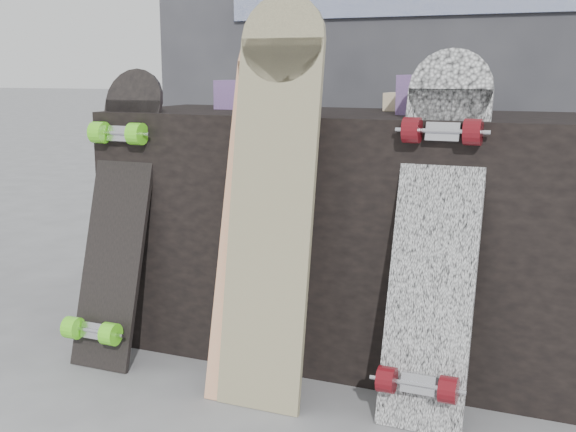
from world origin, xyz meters
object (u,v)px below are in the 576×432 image
at_px(longboard_geisha, 264,199).
at_px(longboard_cascadia, 436,231).
at_px(longboard_celtic, 273,189).
at_px(vendor_table, 352,234).
at_px(skateboard_dark, 117,212).

distance_m(longboard_geisha, longboard_cascadia, 0.49).
distance_m(longboard_geisha, longboard_celtic, 0.07).
bearing_deg(vendor_table, longboard_celtic, -102.59).
height_order(longboard_celtic, longboard_cascadia, longboard_celtic).
xyz_separation_m(longboard_geisha, longboard_cascadia, (0.49, 0.04, -0.06)).
xyz_separation_m(longboard_celtic, longboard_cascadia, (0.44, 0.07, -0.10)).
height_order(longboard_cascadia, skateboard_dark, longboard_cascadia).
relative_size(longboard_celtic, skateboard_dark, 1.22).
height_order(vendor_table, skateboard_dark, skateboard_dark).
relative_size(longboard_cascadia, skateboard_dark, 1.06).
bearing_deg(longboard_geisha, longboard_cascadia, 4.28).
bearing_deg(skateboard_dark, longboard_geisha, -4.13).
xyz_separation_m(longboard_geisha, longboard_celtic, (0.04, -0.04, 0.04)).
bearing_deg(skateboard_dark, longboard_cascadia, -0.14).
relative_size(longboard_celtic, longboard_cascadia, 1.15).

